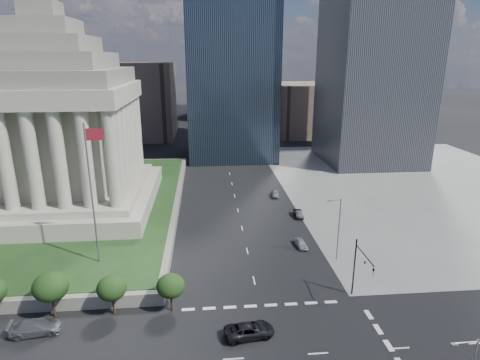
{
  "coord_description": "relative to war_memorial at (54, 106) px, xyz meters",
  "views": [
    {
      "loc": [
        -6.38,
        -29.29,
        30.13
      ],
      "look_at": [
        -2.14,
        18.3,
        15.39
      ],
      "focal_mm": 30.0,
      "sensor_mm": 36.0,
      "label": 1
    }
  ],
  "objects": [
    {
      "name": "parked_sedan_near",
      "position": [
        43.0,
        -18.37,
        -20.76
      ],
      "size": [
        3.85,
        1.8,
        1.27
      ],
      "primitive_type": "imported",
      "rotation": [
        0.0,
        0.0,
        0.08
      ],
      "color": "#9D9FA6",
      "rests_on": "ground"
    },
    {
      "name": "suv_grey",
      "position": [
        8.0,
        -37.0,
        -20.57
      ],
      "size": [
        5.94,
        3.02,
        1.65
      ],
      "primitive_type": "imported",
      "rotation": [
        0.0,
        0.0,
        1.7
      ],
      "color": "#525559",
      "rests_on": "ground"
    },
    {
      "name": "pickup_truck",
      "position": [
        32.04,
        -39.63,
        -20.61
      ],
      "size": [
        5.99,
        3.42,
        1.58
      ],
      "primitive_type": "imported",
      "rotation": [
        0.0,
        0.0,
        1.72
      ],
      "color": "black",
      "rests_on": "ground"
    },
    {
      "name": "parked_sedan_mid",
      "position": [
        45.5,
        -5.55,
        -20.75
      ],
      "size": [
        1.39,
        3.94,
        1.3
      ],
      "primitive_type": "imported",
      "rotation": [
        0.0,
        0.0,
        -0.0
      ],
      "color": "black",
      "rests_on": "ground"
    },
    {
      "name": "sidewalk_ne",
      "position": [
        80.0,
        12.0,
        -21.38
      ],
      "size": [
        68.0,
        90.0,
        0.03
      ],
      "primitive_type": "cube",
      "color": "slate",
      "rests_on": "ground"
    },
    {
      "name": "midrise_glass",
      "position": [
        36.0,
        47.0,
        8.6
      ],
      "size": [
        26.0,
        26.0,
        60.0
      ],
      "primitive_type": "cube",
      "color": "black",
      "rests_on": "ground"
    },
    {
      "name": "traffic_signal_ne",
      "position": [
        46.5,
        -34.3,
        -16.15
      ],
      "size": [
        0.3,
        5.74,
        8.0
      ],
      "color": "black",
      "rests_on": "ground"
    },
    {
      "name": "building_filler_ne",
      "position": [
        66.0,
        82.0,
        -11.4
      ],
      "size": [
        20.0,
        30.0,
        20.0
      ],
      "primitive_type": "cube",
      "color": "brown",
      "rests_on": "ground"
    },
    {
      "name": "war_memorial",
      "position": [
        0.0,
        0.0,
        0.0
      ],
      "size": [
        34.0,
        34.0,
        39.0
      ],
      "primitive_type": null,
      "color": "#9D9483",
      "rests_on": "plaza_lawn"
    },
    {
      "name": "parked_sedan_far",
      "position": [
        43.0,
        6.7,
        -20.72
      ],
      "size": [
        2.16,
        4.19,
        1.37
      ],
      "primitive_type": "imported",
      "rotation": [
        0.0,
        0.0,
        -0.14
      ],
      "color": "slate",
      "rests_on": "ground"
    },
    {
      "name": "plaza_terrace",
      "position": [
        -11.0,
        2.0,
        -20.5
      ],
      "size": [
        66.0,
        70.0,
        1.8
      ],
      "primitive_type": "cube",
      "color": "#686259",
      "rests_on": "ground"
    },
    {
      "name": "ground",
      "position": [
        34.0,
        52.0,
        -21.4
      ],
      "size": [
        500.0,
        500.0,
        0.0
      ],
      "primitive_type": "plane",
      "color": "black",
      "rests_on": "ground"
    },
    {
      "name": "flagpole",
      "position": [
        12.17,
        -24.0,
        -8.29
      ],
      "size": [
        2.52,
        0.24,
        20.0
      ],
      "color": "slate",
      "rests_on": "plaza_lawn"
    },
    {
      "name": "plaza_lawn",
      "position": [
        -11.0,
        2.0,
        -19.55
      ],
      "size": [
        64.0,
        68.0,
        0.1
      ],
      "primitive_type": "cube",
      "color": "#1C3415",
      "rests_on": "plaza_terrace"
    },
    {
      "name": "street_lamp_north",
      "position": [
        47.33,
        -23.0,
        -15.74
      ],
      "size": [
        2.13,
        0.22,
        10.0
      ],
      "color": "slate",
      "rests_on": "ground"
    },
    {
      "name": "building_filler_nw",
      "position": [
        4.0,
        82.0,
        -7.4
      ],
      "size": [
        24.0,
        30.0,
        28.0
      ],
      "primitive_type": "cube",
      "color": "brown",
      "rests_on": "ground"
    }
  ]
}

